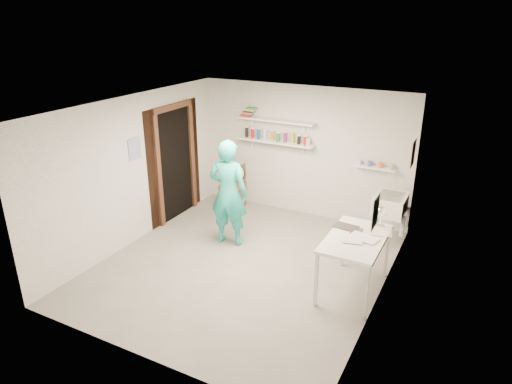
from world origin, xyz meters
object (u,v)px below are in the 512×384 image
at_px(work_table, 354,264).
at_px(desk_lamp, 382,212).
at_px(belfast_sink, 390,204).
at_px(wooden_chair, 232,185).
at_px(man, 229,193).
at_px(wall_clock, 236,172).

relative_size(work_table, desk_lamp, 8.00).
xyz_separation_m(belfast_sink, work_table, (-0.11, -1.60, -0.30)).
distance_m(wooden_chair, desk_lamp, 3.34).
distance_m(belfast_sink, work_table, 1.63).
distance_m(belfast_sink, man, 2.60).
distance_m(work_table, desk_lamp, 0.82).
bearing_deg(desk_lamp, belfast_sink, 94.61).
bearing_deg(man, wooden_chair, -69.10).
bearing_deg(work_table, belfast_sink, 86.07).
xyz_separation_m(wall_clock, wooden_chair, (-0.68, 1.02, -0.69)).
relative_size(man, wooden_chair, 1.81).
bearing_deg(work_table, desk_lamp, 67.58).
xyz_separation_m(wooden_chair, desk_lamp, (3.07, -1.20, 0.54)).
distance_m(belfast_sink, wall_clock, 2.52).
relative_size(man, work_table, 1.45).
xyz_separation_m(wooden_chair, work_table, (2.87, -1.69, -0.08)).
height_order(belfast_sink, desk_lamp, desk_lamp).
bearing_deg(belfast_sink, man, -153.54).
relative_size(belfast_sink, wall_clock, 1.90).
relative_size(belfast_sink, man, 0.34).
distance_m(man, desk_lamp, 2.42).
height_order(man, work_table, man).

